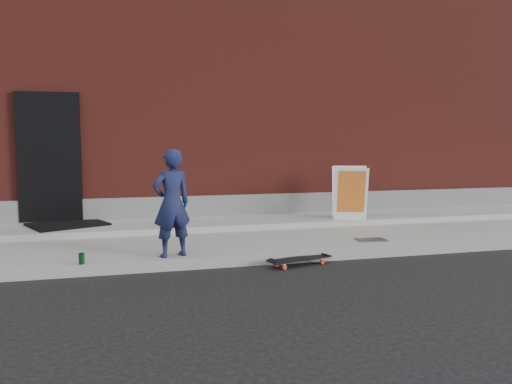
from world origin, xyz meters
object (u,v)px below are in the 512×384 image
object	(u,v)px
child	(172,203)
skateboard	(300,259)
soda_can	(82,259)
pizza_sign	(350,193)

from	to	relation	value
child	skateboard	bearing A→B (deg)	151.87
skateboard	child	bearing A→B (deg)	169.19
child	soda_can	distance (m)	1.31
pizza_sign	soda_can	world-z (taller)	pizza_sign
child	pizza_sign	bearing A→B (deg)	-169.57
child	skateboard	distance (m)	1.88
skateboard	soda_can	size ratio (longest dim) A/B	6.63
child	skateboard	size ratio (longest dim) A/B	1.54
skateboard	pizza_sign	bearing A→B (deg)	50.81
skateboard	pizza_sign	size ratio (longest dim) A/B	0.94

